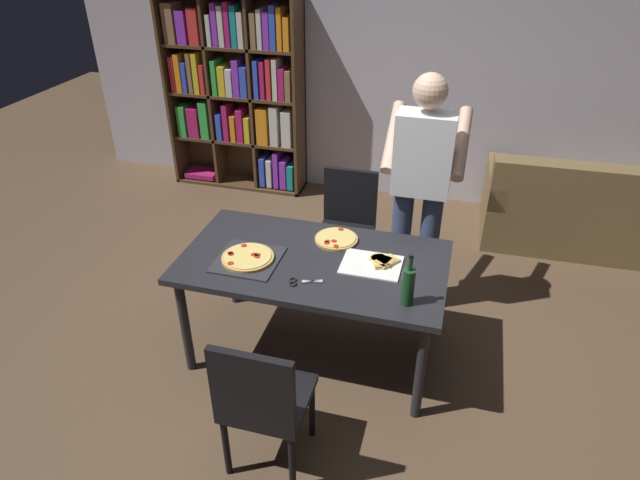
{
  "coord_description": "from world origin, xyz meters",
  "views": [
    {
      "loc": [
        0.79,
        -2.7,
        2.61
      ],
      "look_at": [
        0.0,
        0.15,
        0.8
      ],
      "focal_mm": 30.7,
      "sensor_mm": 36.0,
      "label": 1
    }
  ],
  "objects_px": {
    "chair_near_camera": "(262,399)",
    "kitchen_scissors": "(300,282)",
    "couch": "(584,213)",
    "bookshelf": "(237,90)",
    "person_serving_pizza": "(421,184)",
    "wine_bottle": "(408,285)",
    "chair_far_side": "(347,221)",
    "second_pizza_plain": "(336,239)",
    "pepperoni_pizza_on_tray": "(248,258)",
    "dining_table": "(314,269)"
  },
  "relations": [
    {
      "from": "kitchen_scissors",
      "to": "couch",
      "type": "bearing_deg",
      "value": 49.59
    },
    {
      "from": "person_serving_pizza",
      "to": "dining_table",
      "type": "bearing_deg",
      "value": -127.54
    },
    {
      "from": "chair_near_camera",
      "to": "chair_far_side",
      "type": "distance_m",
      "value": 1.87
    },
    {
      "from": "wine_bottle",
      "to": "dining_table",
      "type": "bearing_deg",
      "value": 155.14
    },
    {
      "from": "pepperoni_pizza_on_tray",
      "to": "chair_near_camera",
      "type": "bearing_deg",
      "value": -64.8
    },
    {
      "from": "chair_near_camera",
      "to": "kitchen_scissors",
      "type": "bearing_deg",
      "value": 90.64
    },
    {
      "from": "couch",
      "to": "person_serving_pizza",
      "type": "distance_m",
      "value": 1.98
    },
    {
      "from": "chair_far_side",
      "to": "wine_bottle",
      "type": "height_order",
      "value": "wine_bottle"
    },
    {
      "from": "bookshelf",
      "to": "person_serving_pizza",
      "type": "bearing_deg",
      "value": -39.05
    },
    {
      "from": "wine_bottle",
      "to": "second_pizza_plain",
      "type": "xyz_separation_m",
      "value": [
        -0.53,
        0.53,
        -0.11
      ]
    },
    {
      "from": "second_pizza_plain",
      "to": "chair_near_camera",
      "type": "bearing_deg",
      "value": -93.92
    },
    {
      "from": "chair_far_side",
      "to": "person_serving_pizza",
      "type": "bearing_deg",
      "value": -21.8
    },
    {
      "from": "chair_near_camera",
      "to": "couch",
      "type": "height_order",
      "value": "chair_near_camera"
    },
    {
      "from": "dining_table",
      "to": "second_pizza_plain",
      "type": "xyz_separation_m",
      "value": [
        0.08,
        0.25,
        0.09
      ]
    },
    {
      "from": "pepperoni_pizza_on_tray",
      "to": "couch",
      "type": "bearing_deg",
      "value": 42.64
    },
    {
      "from": "pepperoni_pizza_on_tray",
      "to": "second_pizza_plain",
      "type": "bearing_deg",
      "value": 38.46
    },
    {
      "from": "couch",
      "to": "chair_far_side",
      "type": "bearing_deg",
      "value": -151.09
    },
    {
      "from": "dining_table",
      "to": "couch",
      "type": "distance_m",
      "value": 2.77
    },
    {
      "from": "couch",
      "to": "bookshelf",
      "type": "bearing_deg",
      "value": 173.56
    },
    {
      "from": "chair_far_side",
      "to": "pepperoni_pizza_on_tray",
      "type": "bearing_deg",
      "value": -110.04
    },
    {
      "from": "bookshelf",
      "to": "pepperoni_pizza_on_tray",
      "type": "height_order",
      "value": "bookshelf"
    },
    {
      "from": "bookshelf",
      "to": "wine_bottle",
      "type": "height_order",
      "value": "bookshelf"
    },
    {
      "from": "person_serving_pizza",
      "to": "pepperoni_pizza_on_tray",
      "type": "distance_m",
      "value": 1.28
    },
    {
      "from": "chair_near_camera",
      "to": "wine_bottle",
      "type": "distance_m",
      "value": 0.96
    },
    {
      "from": "couch",
      "to": "bookshelf",
      "type": "height_order",
      "value": "bookshelf"
    },
    {
      "from": "chair_near_camera",
      "to": "dining_table",
      "type": "bearing_deg",
      "value": 90.0
    },
    {
      "from": "bookshelf",
      "to": "second_pizza_plain",
      "type": "bearing_deg",
      "value": -53.48
    },
    {
      "from": "dining_table",
      "to": "second_pizza_plain",
      "type": "relative_size",
      "value": 5.81
    },
    {
      "from": "couch",
      "to": "bookshelf",
      "type": "xyz_separation_m",
      "value": [
        -3.39,
        0.38,
        0.72
      ]
    },
    {
      "from": "person_serving_pizza",
      "to": "second_pizza_plain",
      "type": "relative_size",
      "value": 6.24
    },
    {
      "from": "chair_near_camera",
      "to": "pepperoni_pizza_on_tray",
      "type": "height_order",
      "value": "chair_near_camera"
    },
    {
      "from": "couch",
      "to": "person_serving_pizza",
      "type": "height_order",
      "value": "person_serving_pizza"
    },
    {
      "from": "kitchen_scissors",
      "to": "pepperoni_pizza_on_tray",
      "type": "bearing_deg",
      "value": 160.04
    },
    {
      "from": "wine_bottle",
      "to": "second_pizza_plain",
      "type": "relative_size",
      "value": 1.13
    },
    {
      "from": "wine_bottle",
      "to": "second_pizza_plain",
      "type": "height_order",
      "value": "wine_bottle"
    },
    {
      "from": "wine_bottle",
      "to": "kitchen_scissors",
      "type": "xyz_separation_m",
      "value": [
        -0.62,
        0.03,
        -0.11
      ]
    },
    {
      "from": "second_pizza_plain",
      "to": "chair_far_side",
      "type": "bearing_deg",
      "value": 96.78
    },
    {
      "from": "couch",
      "to": "wine_bottle",
      "type": "xyz_separation_m",
      "value": [
        -1.29,
        -2.27,
        0.57
      ]
    },
    {
      "from": "couch",
      "to": "wine_bottle",
      "type": "height_order",
      "value": "wine_bottle"
    },
    {
      "from": "bookshelf",
      "to": "wine_bottle",
      "type": "bearing_deg",
      "value": -51.66
    },
    {
      "from": "couch",
      "to": "chair_near_camera",
      "type": "bearing_deg",
      "value": -123.04
    },
    {
      "from": "pepperoni_pizza_on_tray",
      "to": "kitchen_scissors",
      "type": "height_order",
      "value": "pepperoni_pizza_on_tray"
    },
    {
      "from": "chair_far_side",
      "to": "wine_bottle",
      "type": "xyz_separation_m",
      "value": [
        0.61,
        -1.22,
        0.36
      ]
    },
    {
      "from": "dining_table",
      "to": "kitchen_scissors",
      "type": "relative_size",
      "value": 8.22
    },
    {
      "from": "chair_near_camera",
      "to": "kitchen_scissors",
      "type": "distance_m",
      "value": 0.72
    },
    {
      "from": "bookshelf",
      "to": "kitchen_scissors",
      "type": "bearing_deg",
      "value": -60.6
    },
    {
      "from": "bookshelf",
      "to": "kitchen_scissors",
      "type": "relative_size",
      "value": 9.82
    },
    {
      "from": "dining_table",
      "to": "chair_far_side",
      "type": "xyz_separation_m",
      "value": [
        0.0,
        0.94,
        -0.16
      ]
    },
    {
      "from": "wine_bottle",
      "to": "kitchen_scissors",
      "type": "height_order",
      "value": "wine_bottle"
    },
    {
      "from": "chair_far_side",
      "to": "person_serving_pizza",
      "type": "height_order",
      "value": "person_serving_pizza"
    }
  ]
}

